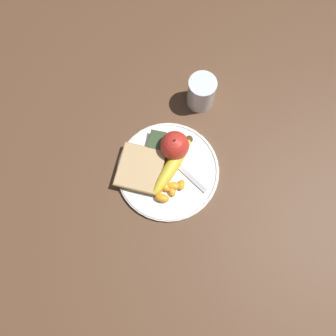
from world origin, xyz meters
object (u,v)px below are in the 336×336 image
bread_slice (141,169)px  fork (174,162)px  banana (173,165)px  jam_packet (157,141)px  juice_glass (201,93)px  plate (168,171)px  apple (175,146)px

bread_slice → fork: bearing=-65.3°
banana → fork: 0.02m
fork → jam_packet: (0.04, 0.05, 0.01)m
banana → fork: bearing=0.4°
juice_glass → fork: (-0.18, 0.03, -0.03)m
plate → bread_slice: bread_slice is taller
juice_glass → jam_packet: size_ratio=1.92×
apple → bread_slice: bearing=133.0°
banana → bread_slice: bearing=107.7°
banana → bread_slice: size_ratio=1.49×
plate → bread_slice: 0.07m
plate → juice_glass: size_ratio=2.74×
bread_slice → banana: bearing=-72.3°
juice_glass → bread_slice: bearing=153.5°
plate → jam_packet: jam_packet is taller
apple → bread_slice: apple is taller
juice_glass → fork: size_ratio=0.56×
bread_slice → fork: size_ratio=0.71×
plate → fork: fork is taller
plate → banana: bearing=-40.7°
apple → jam_packet: bearing=76.0°
plate → banana: size_ratio=1.46×
plate → juice_glass: juice_glass is taller
plate → apple: size_ratio=3.15×
bread_slice → jam_packet: bearing=-17.7°
juice_glass → apple: size_ratio=1.15×
fork → jam_packet: 0.07m
plate → fork: 0.02m
apple → banana: apple is taller
bread_slice → fork: 0.08m
apple → banana: 0.05m
plate → apple: (0.05, -0.01, 0.04)m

